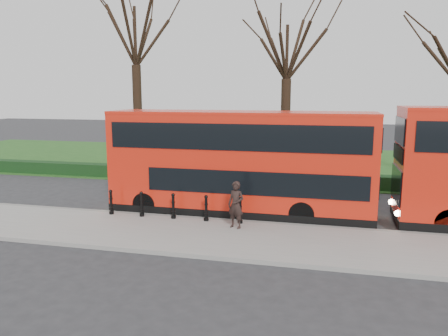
# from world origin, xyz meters

# --- Properties ---
(ground) EXTENTS (120.00, 120.00, 0.00)m
(ground) POSITION_xyz_m (0.00, 0.00, 0.00)
(ground) COLOR #28282B
(ground) RESTS_ON ground
(pavement) EXTENTS (60.00, 4.00, 0.15)m
(pavement) POSITION_xyz_m (0.00, -3.00, 0.07)
(pavement) COLOR gray
(pavement) RESTS_ON ground
(kerb) EXTENTS (60.00, 0.25, 0.16)m
(kerb) POSITION_xyz_m (0.00, -1.00, 0.07)
(kerb) COLOR slate
(kerb) RESTS_ON ground
(grass_verge) EXTENTS (60.00, 18.00, 0.06)m
(grass_verge) POSITION_xyz_m (0.00, 15.00, 0.03)
(grass_verge) COLOR #1D4A18
(grass_verge) RESTS_ON ground
(hedge) EXTENTS (60.00, 0.90, 0.80)m
(hedge) POSITION_xyz_m (0.00, 6.80, 0.40)
(hedge) COLOR black
(hedge) RESTS_ON ground
(yellow_line_outer) EXTENTS (60.00, 0.10, 0.01)m
(yellow_line_outer) POSITION_xyz_m (0.00, -0.70, 0.01)
(yellow_line_outer) COLOR yellow
(yellow_line_outer) RESTS_ON ground
(yellow_line_inner) EXTENTS (60.00, 0.10, 0.01)m
(yellow_line_inner) POSITION_xyz_m (0.00, -0.50, 0.01)
(yellow_line_inner) COLOR yellow
(yellow_line_inner) RESTS_ON ground
(tree_left) EXTENTS (8.20, 8.20, 12.82)m
(tree_left) POSITION_xyz_m (-8.00, 10.00, 9.33)
(tree_left) COLOR black
(tree_left) RESTS_ON ground
(tree_mid) EXTENTS (7.07, 7.07, 11.04)m
(tree_mid) POSITION_xyz_m (2.00, 10.00, 8.02)
(tree_mid) COLOR black
(tree_mid) RESTS_ON ground
(bollard_row) EXTENTS (5.72, 0.15, 1.00)m
(bollard_row) POSITION_xyz_m (-1.34, -1.35, 0.65)
(bollard_row) COLOR black
(bollard_row) RESTS_ON pavement
(bus_lead) EXTENTS (11.17, 2.56, 4.44)m
(bus_lead) POSITION_xyz_m (1.05, 0.41, 2.24)
(bus_lead) COLOR red
(bus_lead) RESTS_ON ground
(pedestrian) EXTENTS (0.76, 0.62, 1.79)m
(pedestrian) POSITION_xyz_m (1.40, -1.97, 1.05)
(pedestrian) COLOR black
(pedestrian) RESTS_ON pavement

